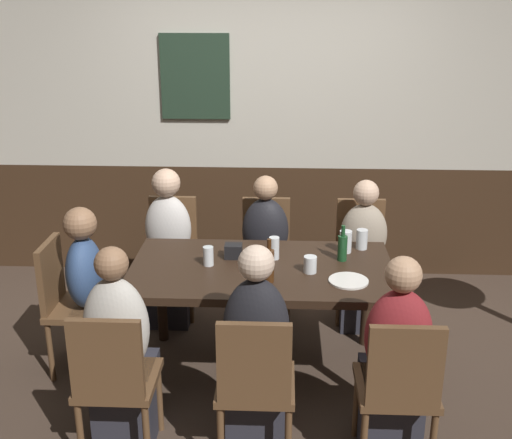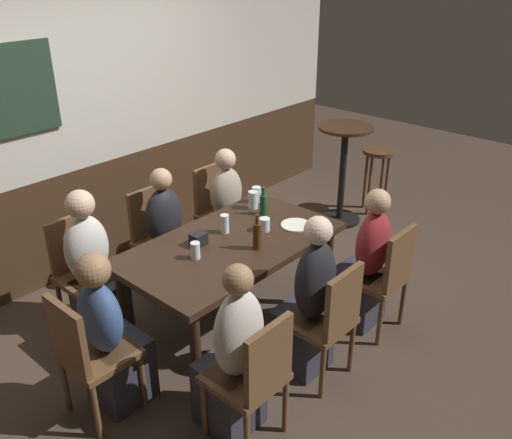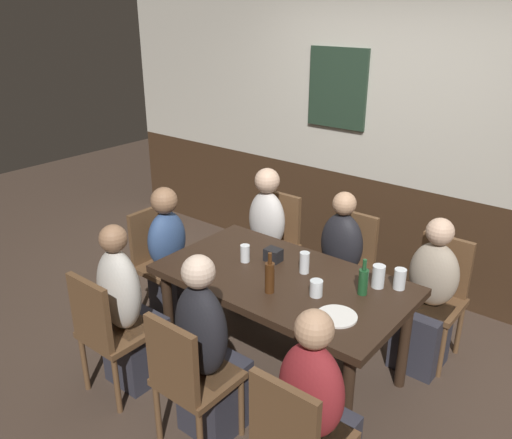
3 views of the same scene
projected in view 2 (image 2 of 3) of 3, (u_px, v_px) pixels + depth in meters
The scene contains 28 objects.
ground_plane at pixel (233, 325), 4.29m from camera, with size 12.00×12.00×0.00m, color #423328.
wall_back at pixel (91, 123), 4.70m from camera, with size 6.40×0.13×2.60m.
dining_table at pixel (231, 252), 4.00m from camera, with size 1.63×0.91×0.74m.
chair_mid_far at pixel (157, 234), 4.60m from camera, with size 0.40×0.40×0.88m.
chair_right_far at pixel (218, 208), 5.07m from camera, with size 0.40×0.40×0.88m.
chair_head_west at pixel (87, 352), 3.25m from camera, with size 0.40×0.40×0.88m.
chair_left_near at pixel (254, 375), 3.07m from camera, with size 0.40×0.40×0.88m.
chair_left_far at pixel (82, 267), 4.12m from camera, with size 0.40×0.40×0.88m.
chair_mid_near at pixel (328, 317), 3.55m from camera, with size 0.40×0.40×0.88m.
chair_right_near at pixel (384, 274), 4.03m from camera, with size 0.40×0.40×0.88m.
person_mid_far at pixel (170, 244), 4.51m from camera, with size 0.34×0.37×1.11m.
person_right_far at pixel (231, 217), 4.99m from camera, with size 0.34×0.37×1.09m.
person_head_west at pixel (111, 342), 3.37m from camera, with size 0.37×0.34×1.11m.
person_left_near at pixel (234, 363), 3.17m from camera, with size 0.34×0.37×1.16m.
person_left_far at pixel (94, 276), 4.02m from camera, with size 0.34×0.37×1.16m.
person_mid_near at pixel (308, 308), 3.65m from camera, with size 0.34×0.37×1.18m.
person_right_near at pixel (365, 269), 4.14m from camera, with size 0.34×0.37×1.14m.
pint_glass_pale at pixel (253, 201), 4.46m from camera, with size 0.08×0.08×0.15m.
tumbler_short at pixel (195, 252), 3.73m from camera, with size 0.07×0.07×0.12m.
pint_glass_amber at pixel (256, 195), 4.58m from camera, with size 0.08×0.08×0.13m.
beer_glass_tall at pixel (265, 225), 4.11m from camera, with size 0.08×0.08×0.10m.
tumbler_water at pixel (225, 225), 4.07m from camera, with size 0.07×0.07×0.14m.
beer_bottle_green at pixel (263, 204), 4.34m from camera, with size 0.06×0.06×0.23m.
beer_bottle_brown at pixel (257, 235), 3.83m from camera, with size 0.06×0.06×0.27m.
plate_white_large at pixel (296, 225), 4.20m from camera, with size 0.23×0.23×0.01m, color white.
condiment_caddy at pixel (198, 239), 3.91m from camera, with size 0.11×0.09×0.09m, color black.
side_bar_table at pixel (343, 167), 5.70m from camera, with size 0.56×0.56×1.05m.
bar_stool at pixel (378, 163), 5.93m from camera, with size 0.34×0.34×0.72m.
Camera 2 is at (-2.48, -2.46, 2.63)m, focal length 38.52 mm.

